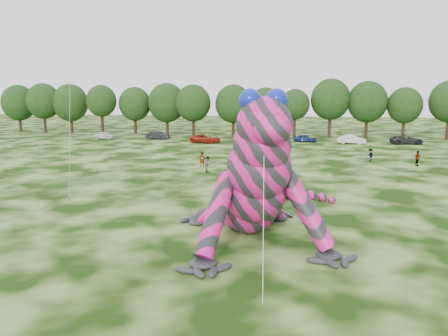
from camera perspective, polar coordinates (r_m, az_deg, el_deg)
ground at (r=24.56m, az=6.99°, el=-10.23°), size 240.00×240.00×0.00m
inflatable_gecko at (r=26.42m, az=2.71°, el=0.99°), size 19.34×21.04×8.63m
flying_kite at (r=31.22m, az=-19.44°, el=19.52°), size 3.85×4.25×15.91m
tree_0 at (r=99.11m, az=-25.20°, el=7.07°), size 6.91×6.22×9.51m
tree_1 at (r=94.78m, az=-22.47°, el=7.25°), size 6.74×6.07×9.81m
tree_2 at (r=92.76m, az=-19.39°, el=7.35°), size 7.04×6.34×9.64m
tree_3 at (r=88.02m, az=-15.68°, el=7.35°), size 5.81×5.23×9.44m
tree_4 at (r=87.24m, az=-11.56°, el=7.38°), size 6.22×5.60×9.06m
tree_5 at (r=84.92m, az=-7.47°, el=7.67°), size 7.16×6.44×9.80m
tree_6 at (r=81.83m, az=-4.03°, el=7.53°), size 6.52×5.86×9.49m
tree_7 at (r=80.63m, az=1.22°, el=7.51°), size 6.68×6.01×9.48m
tree_8 at (r=80.25m, az=5.42°, el=7.27°), size 6.14×5.53×8.94m
tree_9 at (r=80.48m, az=9.22°, el=7.09°), size 5.27×4.74×8.68m
tree_10 at (r=81.95m, az=13.71°, el=7.63°), size 7.09×6.38×10.50m
tree_11 at (r=82.35m, az=18.19°, el=7.27°), size 7.01×6.31×10.07m
tree_12 at (r=83.16m, az=22.48°, el=6.65°), size 5.99×5.39×8.97m
car_0 at (r=79.15m, az=-15.31°, el=4.14°), size 4.07×2.23×1.31m
car_1 at (r=76.92m, az=-8.62°, el=4.25°), size 4.37×2.00×1.39m
car_2 at (r=71.13m, az=-2.44°, el=3.87°), size 5.30×3.10×1.39m
car_3 at (r=72.15m, az=3.06°, el=3.92°), size 4.55×2.05×1.29m
car_4 at (r=73.23m, az=10.53°, el=3.85°), size 3.92×1.99×1.28m
car_5 at (r=72.53m, az=16.37°, el=3.61°), size 4.55×2.35×1.43m
car_6 at (r=75.08m, az=22.75°, el=3.42°), size 5.24×2.85×1.39m
spectator_1 at (r=45.61m, az=-2.14°, el=0.49°), size 0.90×1.00×1.69m
spectator_2 at (r=55.30m, az=18.57°, el=1.61°), size 0.95×1.16×1.57m
spectator_0 at (r=48.59m, az=-2.89°, el=1.12°), size 0.71×0.55×1.76m
spectator_3 at (r=53.95m, az=23.93°, el=1.14°), size 1.04×0.98×1.72m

